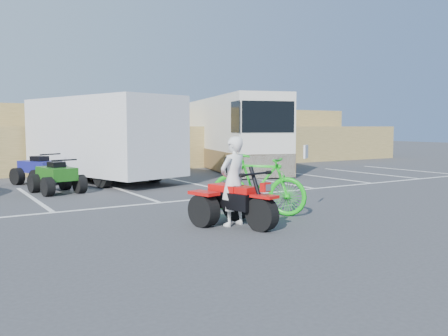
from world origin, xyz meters
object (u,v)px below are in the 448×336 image
green_dirt_bike (258,184)px  red_trike_atv (239,226)px  rv_motorhome (233,139)px  cargo_trailer (102,136)px  quad_atv_green (57,193)px  quad_atv_blue (40,184)px  rider (233,181)px

green_dirt_bike → red_trike_atv: bearing=-176.6°
rv_motorhome → cargo_trailer: bearing=-149.9°
quad_atv_green → quad_atv_blue: bearing=80.5°
quad_atv_blue → rv_motorhome: bearing=-14.2°
green_dirt_bike → quad_atv_blue: green_dirt_bike is taller
quad_atv_blue → red_trike_atv: bearing=-101.6°
red_trike_atv → rider: rider is taller
rv_motorhome → red_trike_atv: bearing=-106.3°
rider → cargo_trailer: size_ratio=0.26×
red_trike_atv → rv_motorhome: size_ratio=0.19×
green_dirt_bike → quad_atv_blue: (-3.10, 8.46, -0.68)m
rv_motorhome → rider: bearing=-106.8°
green_dirt_bike → quad_atv_green: (-3.08, 5.99, -0.68)m
quad_atv_blue → quad_atv_green: 2.47m
rv_motorhome → quad_atv_blue: bearing=-154.5°
cargo_trailer → quad_atv_blue: size_ratio=4.12×
cargo_trailer → rv_motorhome: size_ratio=0.74×
rv_motorhome → quad_atv_green: (-8.87, -3.94, -1.42)m
rider → green_dirt_bike: (1.15, 0.76, -0.22)m
red_trike_atv → rider: size_ratio=0.97×
rider → quad_atv_green: (-1.93, 6.75, -0.90)m
green_dirt_bike → quad_atv_blue: 9.04m
green_dirt_bike → rv_motorhome: rv_motorhome is taller
rv_motorhome → quad_atv_blue: size_ratio=5.57×
red_trike_atv → rv_motorhome: (6.89, 10.83, 1.42)m
cargo_trailer → quad_atv_green: cargo_trailer is taller
green_dirt_bike → cargo_trailer: bearing=61.1°
cargo_trailer → quad_atv_blue: cargo_trailer is taller
red_trike_atv → green_dirt_bike: bearing=24.8°
red_trike_atv → green_dirt_bike: size_ratio=0.77×
red_trike_atv → rider: (-0.04, 0.15, 0.90)m
red_trike_atv → cargo_trailer: bearing=74.9°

